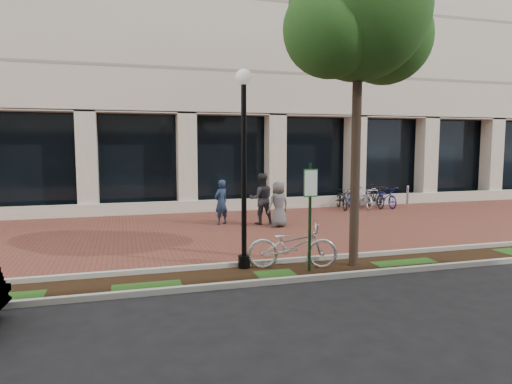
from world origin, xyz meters
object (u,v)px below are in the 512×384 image
object	(u,v)px
lamppost	(244,158)
street_tree	(360,19)
bike_rack_cluster	(364,197)
pedestrian_left	(221,202)
pedestrian_mid	(261,199)
locked_bicycle	(292,245)
bollard	(407,196)
parking_sign	(310,203)
pedestrian_right	(279,204)

from	to	relation	value
lamppost	street_tree	world-z (taller)	street_tree
lamppost	bike_rack_cluster	distance (m)	11.53
lamppost	pedestrian_left	world-z (taller)	lamppost
pedestrian_mid	bike_rack_cluster	xyz separation A→B (m)	(5.68, 2.69, -0.42)
pedestrian_left	pedestrian_mid	distance (m)	1.45
locked_bicycle	bollard	world-z (taller)	locked_bicycle
pedestrian_mid	lamppost	bearing A→B (deg)	75.55
bike_rack_cluster	bollard	bearing A→B (deg)	1.39
lamppost	street_tree	size ratio (longest dim) A/B	0.61
bike_rack_cluster	parking_sign	bearing A→B (deg)	-119.13
lamppost	bike_rack_cluster	world-z (taller)	lamppost
parking_sign	pedestrian_right	size ratio (longest dim) A/B	1.53
pedestrian_right	parking_sign	bearing A→B (deg)	62.87
pedestrian_left	bollard	world-z (taller)	pedestrian_left
locked_bicycle	pedestrian_mid	bearing A→B (deg)	5.27
street_tree	bike_rack_cluster	distance (m)	11.39
parking_sign	bollard	xyz separation A→B (m)	(8.57, 8.75, -1.06)
pedestrian_right	pedestrian_mid	bearing A→B (deg)	-75.30
parking_sign	pedestrian_mid	xyz separation A→B (m)	(0.77, 6.26, -0.64)
lamppost	locked_bicycle	size ratio (longest dim) A/B	2.19
parking_sign	locked_bicycle	size ratio (longest dim) A/B	1.18
street_tree	pedestrian_right	xyz separation A→B (m)	(-0.08, 5.31, -4.87)
locked_bicycle	pedestrian_left	bearing A→B (deg)	18.69
pedestrian_right	bike_rack_cluster	bearing A→B (deg)	-162.28
parking_sign	bollard	world-z (taller)	parking_sign
street_tree	bollard	distance (m)	12.36
lamppost	pedestrian_left	bearing A→B (deg)	83.20
parking_sign	bike_rack_cluster	xyz separation A→B (m)	(6.44, 8.94, -1.06)
street_tree	bollard	world-z (taller)	street_tree
street_tree	pedestrian_right	distance (m)	7.21
pedestrian_mid	bollard	size ratio (longest dim) A/B	1.85
pedestrian_left	bike_rack_cluster	distance (m)	7.48
lamppost	pedestrian_right	size ratio (longest dim) A/B	2.83
parking_sign	locked_bicycle	xyz separation A→B (m)	(-0.28, 0.37, -1.02)
bike_rack_cluster	locked_bicycle	bearing A→B (deg)	-121.45
street_tree	pedestrian_left	world-z (taller)	street_tree
lamppost	bike_rack_cluster	xyz separation A→B (m)	(7.79, 8.24, -2.06)
street_tree	bollard	bearing A→B (deg)	49.37
lamppost	pedestrian_right	bearing A→B (deg)	62.50
parking_sign	locked_bicycle	bearing A→B (deg)	122.56
street_tree	pedestrian_left	xyz separation A→B (m)	(-1.90, 6.35, -4.87)
pedestrian_left	lamppost	bearing A→B (deg)	50.21
lamppost	pedestrian_right	world-z (taller)	lamppost
locked_bicycle	pedestrian_right	world-z (taller)	pedestrian_right
lamppost	bollard	xyz separation A→B (m)	(9.91, 8.05, -2.06)
pedestrian_left	bollard	bearing A→B (deg)	160.28
pedestrian_left	pedestrian_mid	bearing A→B (deg)	134.24
street_tree	pedestrian_right	size ratio (longest dim) A/B	4.66
pedestrian_mid	pedestrian_right	size ratio (longest dim) A/B	1.15
parking_sign	pedestrian_left	bearing A→B (deg)	91.53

